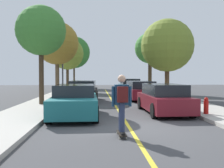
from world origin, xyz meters
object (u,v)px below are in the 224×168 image
parked_car_right_far (130,87)px  skateboard (122,133)px  parked_car_left_nearest (75,101)px  street_tree_left_near (57,43)px  parked_car_left_near (83,91)px  street_tree_left_far (67,54)px  parked_car_right_nearest (164,99)px  street_tree_right_nearest (167,46)px  street_tree_left_nearest (41,31)px  street_tree_right_near (150,49)px  street_tree_left_farthest (74,52)px  fire_hydrant (206,106)px  parked_car_right_near (140,91)px  skateboarder (122,100)px  streetlamp (63,57)px

parked_car_right_far → skateboard: bearing=-98.0°
parked_car_left_nearest → street_tree_left_near: street_tree_left_near is taller
parked_car_left_near → street_tree_left_far: (-2.18, 10.69, 3.40)m
parked_car_right_nearest → street_tree_right_nearest: 8.46m
parked_car_left_nearest → parked_car_right_nearest: size_ratio=1.00×
street_tree_left_near → street_tree_left_nearest: bearing=-90.0°
street_tree_right_nearest → street_tree_right_near: (0.00, 6.36, 0.42)m
parked_car_right_far → street_tree_left_farthest: bearing=116.1°
street_tree_left_near → skateboard: bearing=-74.5°
parked_car_right_nearest → fire_hydrant: bearing=-40.3°
parked_car_left_near → parked_car_right_near: size_ratio=1.11×
parked_car_right_nearest → parked_car_right_far: size_ratio=1.10×
street_tree_left_near → skateboard: street_tree_left_near is taller
street_tree_left_far → skateboarder: street_tree_left_far is taller
parked_car_left_near → fire_hydrant: size_ratio=6.59×
parked_car_right_near → street_tree_left_near: street_tree_left_near is taller
parked_car_right_nearest → street_tree_left_far: (-6.23, 16.73, 3.42)m
parked_car_right_near → street_tree_left_farthest: size_ratio=0.59×
parked_car_right_nearest → skateboard: size_ratio=5.29×
parked_car_right_near → fire_hydrant: (1.50, -7.77, -0.19)m
street_tree_left_nearest → streetlamp: (0.43, 6.10, -1.08)m
parked_car_right_far → fire_hydrant: parked_car_right_far is taller
parked_car_left_nearest → street_tree_right_near: street_tree_right_near is taller
street_tree_left_nearest → street_tree_left_far: street_tree_left_far is taller
parked_car_right_far → street_tree_left_far: (-6.23, 4.18, 3.39)m
parked_car_left_nearest → skateboarder: (1.64, -3.76, 0.39)m
skateboard → street_tree_left_nearest: bearing=116.7°
parked_car_left_nearest → street_tree_right_nearest: bearing=53.2°
street_tree_right_near → fire_hydrant: bearing=-92.6°
street_tree_left_far → skateboarder: 21.91m
parked_car_right_nearest → streetlamp: bearing=122.5°
street_tree_left_farthest → skateboard: 30.53m
street_tree_left_far → fire_hydrant: bearing=-66.7°
parked_car_right_far → street_tree_left_far: street_tree_left_far is taller
street_tree_right_nearest → streetlamp: bearing=168.4°
parked_car_right_near → fire_hydrant: parked_car_right_near is taller
parked_car_right_far → street_tree_left_nearest: street_tree_left_nearest is taller
parked_car_left_nearest → parked_car_left_near: bearing=90.0°
parked_car_left_nearest → street_tree_left_far: size_ratio=0.78×
parked_car_left_nearest → streetlamp: 10.44m
parked_car_right_near → parked_car_right_far: 6.05m
street_tree_right_near → streetlamp: street_tree_right_near is taller
streetlamp → street_tree_left_nearest: bearing=-94.1°
streetlamp → skateboarder: 14.32m
parked_car_left_nearest → parked_car_right_nearest: parked_car_left_nearest is taller
street_tree_left_near → parked_car_right_nearest: bearing=-55.8°
street_tree_right_nearest → streetlamp: street_tree_right_nearest is taller
streetlamp → street_tree_left_far: bearing=93.2°
parked_car_left_near → street_tree_left_near: (-2.18, 3.12, 3.61)m
parked_car_left_nearest → street_tree_left_far: (-2.18, 17.60, 3.43)m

